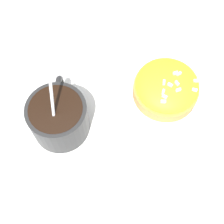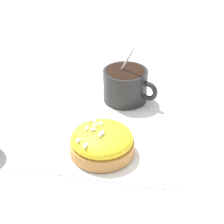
# 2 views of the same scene
# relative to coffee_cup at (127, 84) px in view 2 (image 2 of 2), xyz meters

# --- Properties ---
(ground_plane) EXTENTS (3.00, 3.00, 0.00)m
(ground_plane) POSITION_rel_coffee_cup_xyz_m (-0.08, 0.00, -0.03)
(ground_plane) COLOR #B2B2B7
(paper_napkin) EXTENTS (0.30, 0.28, 0.00)m
(paper_napkin) POSITION_rel_coffee_cup_xyz_m (-0.08, 0.00, -0.03)
(paper_napkin) COLOR white
(paper_napkin) RESTS_ON ground_plane
(coffee_cup) EXTENTS (0.08, 0.10, 0.10)m
(coffee_cup) POSITION_rel_coffee_cup_xyz_m (0.00, 0.00, 0.00)
(coffee_cup) COLOR black
(coffee_cup) RESTS_ON paper_napkin
(frosted_pastry) EXTENTS (0.10, 0.10, 0.05)m
(frosted_pastry) POSITION_rel_coffee_cup_xyz_m (-0.16, -0.01, -0.01)
(frosted_pastry) COLOR #C18442
(frosted_pastry) RESTS_ON paper_napkin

